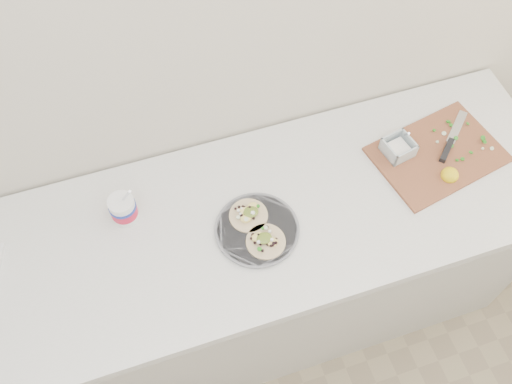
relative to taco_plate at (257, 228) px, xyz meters
name	(u,v)px	position (x,y,z in m)	size (l,w,h in m)	color
counter	(205,286)	(-0.18, 0.06, -0.47)	(2.44, 0.66, 0.90)	beige
taco_plate	(257,228)	(0.00, 0.00, 0.00)	(0.26, 0.26, 0.04)	slate
tub	(124,207)	(-0.37, 0.17, 0.05)	(0.08, 0.08, 0.19)	white
cutboard	(435,151)	(0.66, 0.09, 0.00)	(0.46, 0.36, 0.07)	brown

